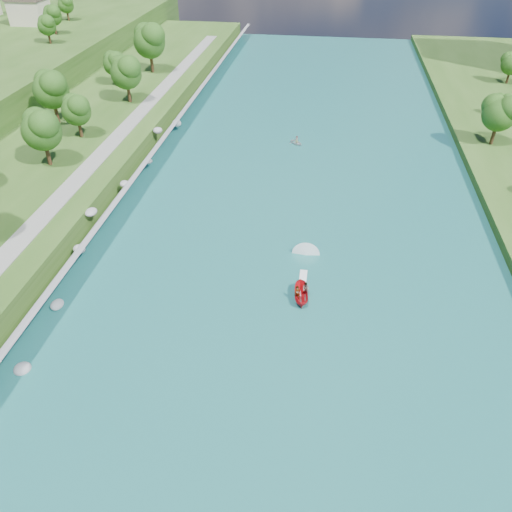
# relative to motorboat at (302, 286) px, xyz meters

# --- Properties ---
(ground) EXTENTS (260.00, 260.00, 0.00)m
(ground) POSITION_rel_motorboat_xyz_m (-2.29, -11.33, -0.79)
(ground) COLOR #2D5119
(ground) RESTS_ON ground
(river_water) EXTENTS (55.00, 240.00, 0.10)m
(river_water) POSITION_rel_motorboat_xyz_m (-2.29, 8.67, -0.74)
(river_water) COLOR #17575A
(river_water) RESTS_ON ground
(ridge_west) EXTENTS (60.00, 120.00, 9.00)m
(ridge_west) POSITION_rel_motorboat_xyz_m (-84.79, 83.67, 3.71)
(ridge_west) COLOR #2D5119
(ridge_west) RESTS_ON ground
(riprap_bank) EXTENTS (4.92, 236.00, 4.30)m
(riprap_bank) POSITION_rel_motorboat_xyz_m (-28.14, 8.00, 1.01)
(riprap_bank) COLOR slate
(riprap_bank) RESTS_ON ground
(riverside_path) EXTENTS (3.00, 200.00, 0.10)m
(riverside_path) POSITION_rel_motorboat_xyz_m (-34.79, 8.67, 2.76)
(riverside_path) COLOR gray
(riverside_path) RESTS_ON berm_west
(trees_ridge) EXTENTS (20.54, 43.71, 8.08)m
(trees_ridge) POSITION_rel_motorboat_xyz_m (-72.16, 76.29, 12.09)
(trees_ridge) COLOR #1D4412
(trees_ridge) RESTS_ON ridge_west
(motorboat) EXTENTS (3.60, 18.93, 2.13)m
(motorboat) POSITION_rel_motorboat_xyz_m (0.00, 0.00, 0.00)
(motorboat) COLOR red
(motorboat) RESTS_ON river_water
(raft) EXTENTS (3.36, 3.36, 1.50)m
(raft) POSITION_rel_motorboat_xyz_m (-4.08, 42.26, -0.35)
(raft) COLOR #989BA0
(raft) RESTS_ON river_water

